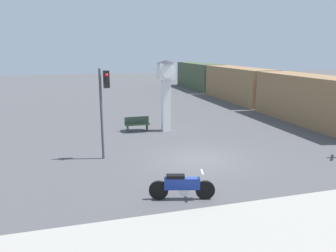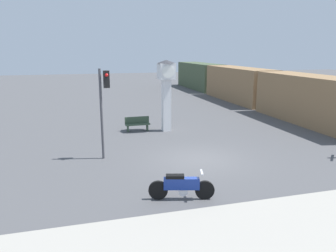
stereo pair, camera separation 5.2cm
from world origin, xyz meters
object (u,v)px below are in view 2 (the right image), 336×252
object	(u,v)px
motorcycle	(181,186)
clock_tower	(166,84)
traffic_light	(104,98)
bench	(137,123)
freight_train	(239,84)

from	to	relation	value
motorcycle	clock_tower	size ratio (longest dim) A/B	0.50
motorcycle	traffic_light	distance (m)	6.23
clock_tower	bench	world-z (taller)	clock_tower
motorcycle	bench	size ratio (longest dim) A/B	1.43
freight_train	traffic_light	distance (m)	21.33
freight_train	bench	distance (m)	16.11
clock_tower	motorcycle	bearing A→B (deg)	-102.26
clock_tower	freight_train	xyz separation A→B (m)	(10.68, 10.56, -1.33)
clock_tower	freight_train	distance (m)	15.07
traffic_light	bench	distance (m)	6.16
freight_train	clock_tower	bearing A→B (deg)	-135.31
bench	clock_tower	bearing A→B (deg)	-14.65
clock_tower	traffic_light	world-z (taller)	clock_tower
motorcycle	traffic_light	bearing A→B (deg)	127.40
motorcycle	clock_tower	bearing A→B (deg)	93.04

